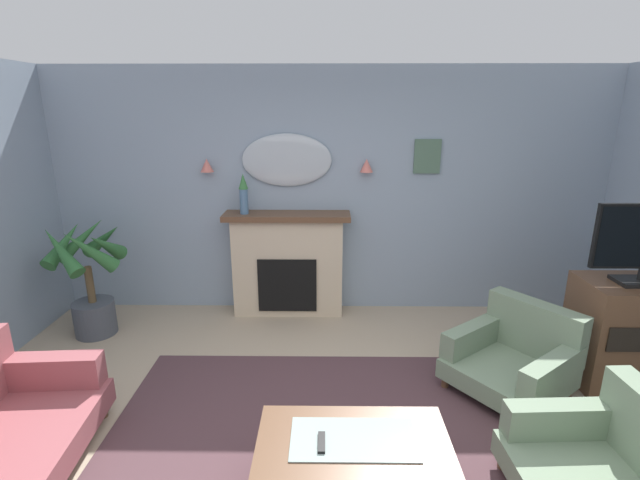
% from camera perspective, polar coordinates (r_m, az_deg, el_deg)
% --- Properties ---
extents(floor, '(7.03, 6.10, 0.10)m').
position_cam_1_polar(floor, '(3.29, 1.53, -28.00)').
color(floor, tan).
rests_on(floor, ground).
extents(wall_back, '(7.03, 0.10, 2.68)m').
position_cam_1_polar(wall_back, '(5.04, 1.22, 5.95)').
color(wall_back, '#8C9EB2').
rests_on(wall_back, ground).
extents(patterned_rug, '(3.20, 2.40, 0.01)m').
position_cam_1_polar(patterned_rug, '(3.40, 1.48, -24.97)').
color(patterned_rug, '#4C3338').
rests_on(patterned_rug, ground).
extents(fireplace, '(1.36, 0.36, 1.16)m').
position_cam_1_polar(fireplace, '(5.04, -4.07, -3.16)').
color(fireplace, beige).
rests_on(fireplace, ground).
extents(mantel_vase_left, '(0.10, 0.10, 0.43)m').
position_cam_1_polar(mantel_vase_left, '(4.86, -9.61, 5.87)').
color(mantel_vase_left, '#4C7093').
rests_on(mantel_vase_left, fireplace).
extents(wall_mirror, '(0.96, 0.06, 0.56)m').
position_cam_1_polar(wall_mirror, '(4.92, -4.20, 10.01)').
color(wall_mirror, '#B2BCC6').
extents(wall_sconce_left, '(0.14, 0.14, 0.14)m').
position_cam_1_polar(wall_sconce_left, '(5.02, -14.08, 9.12)').
color(wall_sconce_left, '#D17066').
extents(wall_sconce_right, '(0.14, 0.14, 0.14)m').
position_cam_1_polar(wall_sconce_right, '(4.88, 5.89, 9.32)').
color(wall_sconce_right, '#D17066').
extents(framed_picture, '(0.28, 0.03, 0.36)m').
position_cam_1_polar(framed_picture, '(5.03, 13.37, 10.21)').
color(framed_picture, '#4C6B56').
extents(coffee_table, '(1.10, 0.60, 0.45)m').
position_cam_1_polar(coffee_table, '(2.84, 4.22, -24.66)').
color(coffee_table, brown).
rests_on(coffee_table, ground).
extents(tv_remote, '(0.04, 0.16, 0.02)m').
position_cam_1_polar(tv_remote, '(2.76, 0.20, -24.20)').
color(tv_remote, black).
rests_on(tv_remote, coffee_table).
extents(armchair_near_fireplace, '(1.14, 1.13, 0.71)m').
position_cam_1_polar(armchair_near_fireplace, '(4.12, 23.43, -13.25)').
color(armchair_near_fireplace, gray).
rests_on(armchair_near_fireplace, ground).
extents(armchair_in_corner, '(0.86, 0.85, 0.71)m').
position_cam_1_polar(armchair_in_corner, '(3.27, 32.70, -23.11)').
color(armchair_in_corner, gray).
rests_on(armchair_in_corner, ground).
extents(tv_cabinet, '(0.80, 0.57, 0.90)m').
position_cam_1_polar(tv_cabinet, '(4.61, 34.17, -9.64)').
color(tv_cabinet, brown).
rests_on(tv_cabinet, ground).
extents(potted_plant_corner_palm, '(0.78, 0.79, 1.21)m').
position_cam_1_polar(potted_plant_corner_palm, '(5.09, -27.11, -4.13)').
color(potted_plant_corner_palm, '#474C56').
rests_on(potted_plant_corner_palm, ground).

